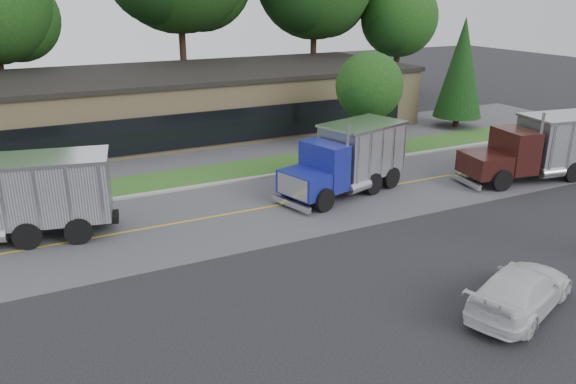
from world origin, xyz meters
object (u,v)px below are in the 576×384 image
dump_truck_red (9,198)px  rally_car (520,290)px  dump_truck_maroon (551,145)px  dump_truck_blue (349,157)px

dump_truck_red → rally_car: (14.14, -13.05, -1.10)m
dump_truck_maroon → rally_car: bearing=45.4°
dump_truck_blue → rally_car: size_ratio=1.49×
rally_car → dump_truck_blue: bearing=-26.6°
dump_truck_red → rally_car: 19.27m
dump_truck_maroon → rally_car: size_ratio=1.90×
dump_truck_blue → rally_car: bearing=68.5°
dump_truck_red → dump_truck_blue: bearing=-172.6°
dump_truck_maroon → rally_car: (-12.10, -9.19, -1.10)m
dump_truck_red → dump_truck_maroon: size_ratio=1.01×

